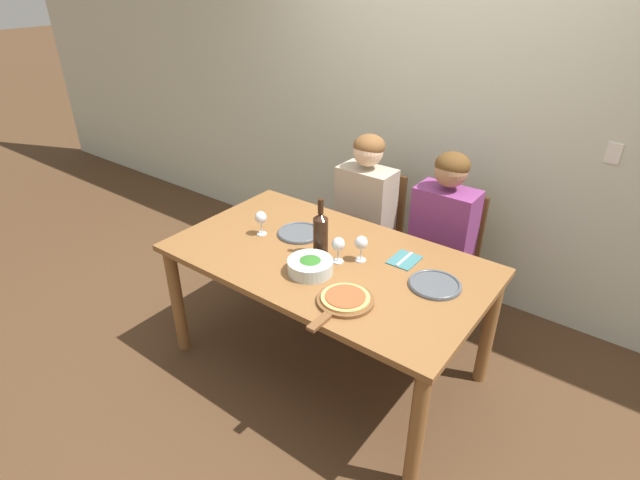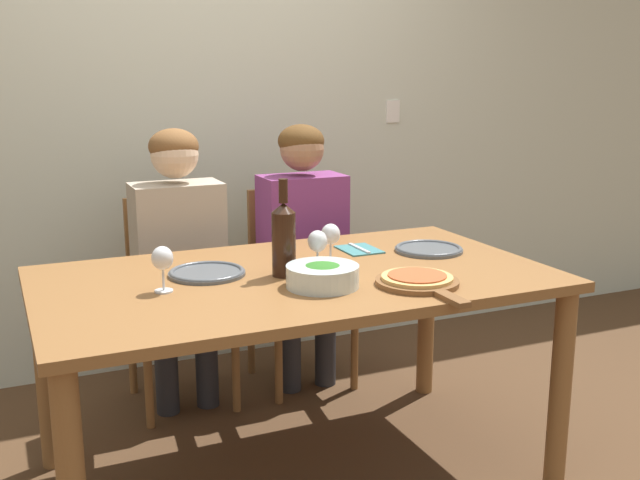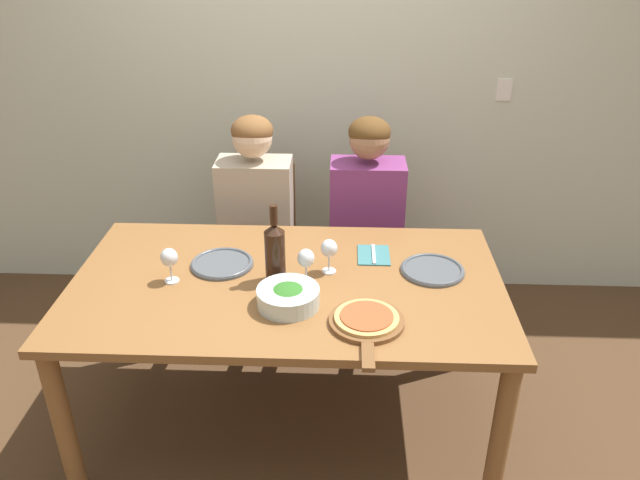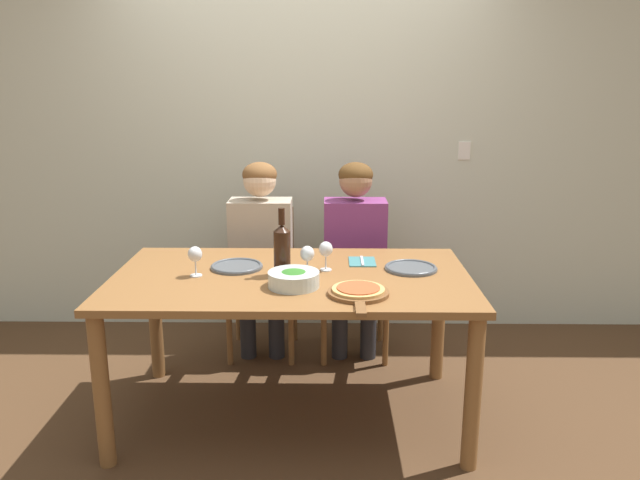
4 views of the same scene
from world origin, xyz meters
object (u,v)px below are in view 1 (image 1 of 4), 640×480
chair_right (445,254)px  wine_glass_right (361,244)px  broccoli_bowl (310,266)px  person_woman (364,205)px  pizza_on_board (344,300)px  wine_glass_left (261,219)px  fork_on_napkin (404,260)px  chair_left (371,230)px  dinner_plate_left (300,233)px  person_man (442,228)px  dinner_plate_right (435,284)px  wine_glass_centre (338,245)px  wine_bottle (320,233)px

chair_right → wine_glass_right: wine_glass_right is taller
chair_right → broccoli_bowl: size_ratio=3.79×
person_woman → pizza_on_board: (0.55, -1.05, 0.04)m
wine_glass_left → fork_on_napkin: size_ratio=0.84×
chair_left → chair_right: bearing=0.0°
dinner_plate_left → pizza_on_board: pizza_on_board is taller
person_woman → fork_on_napkin: bearing=-41.6°
person_man → dinner_plate_left: size_ratio=4.61×
person_man → wine_glass_right: bearing=-104.7°
dinner_plate_right → fork_on_napkin: dinner_plate_right is taller
chair_right → wine_glass_centre: 0.99m
chair_left → fork_on_napkin: size_ratio=5.10×
person_woman → wine_glass_right: (0.40, -0.68, 0.13)m
chair_right → broccoli_bowl: (-0.33, -1.04, 0.31)m
dinner_plate_right → wine_glass_centre: (-0.53, -0.10, 0.10)m
pizza_on_board → wine_glass_centre: wine_glass_centre is taller
broccoli_bowl → fork_on_napkin: (0.34, 0.40, -0.03)m
fork_on_napkin → person_woman: bearing=138.4°
wine_bottle → dinner_plate_left: wine_bottle is taller
pizza_on_board → dinner_plate_right: bearing=53.9°
pizza_on_board → wine_glass_left: (-0.79, 0.27, 0.09)m
dinner_plate_left → wine_bottle: bearing=-25.7°
person_man → wine_glass_left: (-0.82, -0.78, 0.13)m
wine_glass_left → wine_glass_centre: size_ratio=1.00×
wine_bottle → chair_right: bearing=65.7°
person_woman → dinner_plate_right: size_ratio=4.61×
chair_left → pizza_on_board: bearing=-64.6°
chair_left → wine_glass_left: (-0.24, -0.89, 0.38)m
person_woman → dinner_plate_right: 1.07m
chair_left → person_man: 0.64m
wine_bottle → fork_on_napkin: bearing=29.2°
chair_left → pizza_on_board: 1.32m
person_woman → person_man: same height
wine_bottle → wine_glass_left: (-0.43, -0.02, -0.03)m
chair_right → wine_glass_centre: size_ratio=6.08×
chair_right → wine_glass_left: (-0.82, -0.89, 0.38)m
wine_bottle → dinner_plate_right: 0.67m
wine_bottle → pizza_on_board: bearing=-38.8°
broccoli_bowl → chair_left: bearing=103.7°
chair_left → wine_glass_left: 0.99m
person_man → dinner_plate_left: (-0.64, -0.64, 0.04)m
chair_left → dinner_plate_right: bearing=-42.5°
dinner_plate_right → wine_glass_centre: wine_glass_centre is taller
person_man → wine_bottle: (-0.39, -0.76, 0.16)m
wine_glass_right → chair_right: bearing=77.3°
wine_bottle → pizza_on_board: 0.48m
chair_left → person_woman: size_ratio=0.74×
chair_right → wine_glass_right: bearing=-102.7°
wine_bottle → chair_left: bearing=102.2°
person_man → dinner_plate_left: bearing=-134.8°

